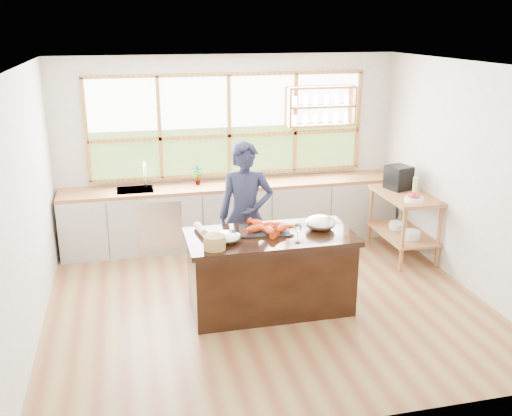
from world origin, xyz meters
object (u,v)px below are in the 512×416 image
object	(u,v)px
island	(270,272)
cook	(246,216)
wicker_basket	(214,242)
espresso_machine	(399,178)

from	to	relation	value
island	cook	xyz separation A→B (m)	(-0.13, 0.68, 0.45)
cook	wicker_basket	distance (m)	1.09
cook	espresso_machine	xyz separation A→B (m)	(2.32, 0.67, 0.16)
espresso_machine	cook	bearing A→B (deg)	179.92
espresso_machine	wicker_basket	bearing A→B (deg)	-166.62
espresso_machine	wicker_basket	distance (m)	3.28
wicker_basket	island	bearing A→B (deg)	22.26
island	cook	distance (m)	0.82
island	espresso_machine	distance (m)	2.64
island	espresso_machine	bearing A→B (deg)	31.52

